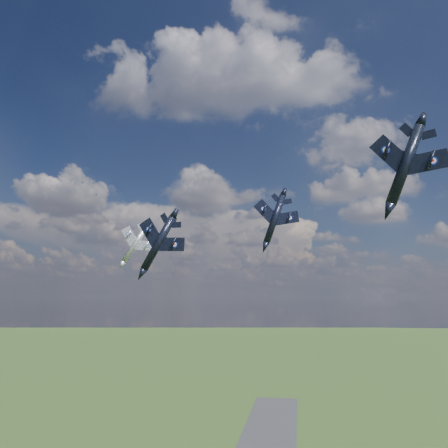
% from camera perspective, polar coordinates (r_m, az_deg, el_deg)
% --- Properties ---
extents(jet_lead_navy, '(12.10, 15.74, 7.94)m').
position_cam_1_polar(jet_lead_navy, '(80.01, -8.56, -2.48)').
color(jet_lead_navy, black).
extents(jet_right_navy, '(13.60, 15.99, 6.38)m').
position_cam_1_polar(jet_right_navy, '(57.02, 22.61, 7.17)').
color(jet_right_navy, black).
extents(jet_high_navy, '(12.61, 16.26, 6.80)m').
position_cam_1_polar(jet_high_navy, '(97.80, 6.63, 0.66)').
color(jet_high_navy, black).
extents(jet_left_silver, '(11.36, 14.67, 7.52)m').
position_cam_1_polar(jet_left_silver, '(105.92, -11.53, -2.58)').
color(jet_left_silver, gray).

